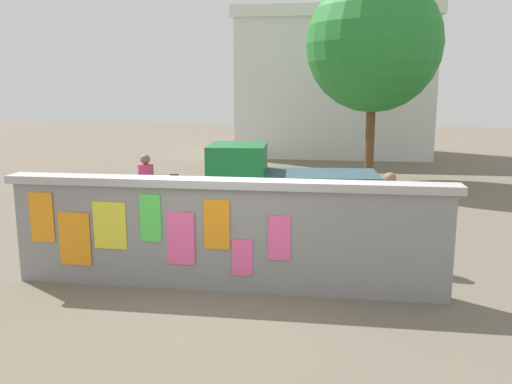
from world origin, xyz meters
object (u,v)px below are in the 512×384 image
Objects in this scene: person_walking at (146,183)px; tree_roadside at (374,44)px; auto_rickshaw_truck at (284,188)px; bicycle_near at (181,198)px; motorcycle at (131,225)px; person_bystander at (389,209)px.

person_walking is 0.24× the size of tree_roadside.
bicycle_near is at bearing 155.96° from auto_rickshaw_truck.
tree_roadside reaches higher than auto_rickshaw_truck.
auto_rickshaw_truck reaches higher than motorcycle.
auto_rickshaw_truck reaches higher than person_walking.
motorcycle is 1.17× the size of person_bystander.
motorcycle is 1.76m from person_walking.
tree_roadside is at bearing 72.06° from auto_rickshaw_truck.
bicycle_near is 8.56m from tree_roadside.
auto_rickshaw_truck is 2.28× the size of person_walking.
motorcycle is 4.80m from person_bystander.
auto_rickshaw_truck is 2.97m from bicycle_near.
person_walking is (-0.35, -1.42, 0.62)m from bicycle_near.
tree_roadside is at bearing 53.64° from person_walking.
motorcycle is 3.08m from bicycle_near.
motorcycle is (-2.74, -1.89, -0.44)m from auto_rickshaw_truck.
person_walking is at bearing 99.54° from motorcycle.
person_bystander is at bearing -35.05° from bicycle_near.
tree_roadside is (5.25, 7.13, 3.45)m from person_walking.
auto_rickshaw_truck is at bearing 133.94° from person_bystander.
tree_roadside is at bearing 60.49° from motorcycle.
person_bystander is (4.76, -0.21, 0.52)m from motorcycle.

